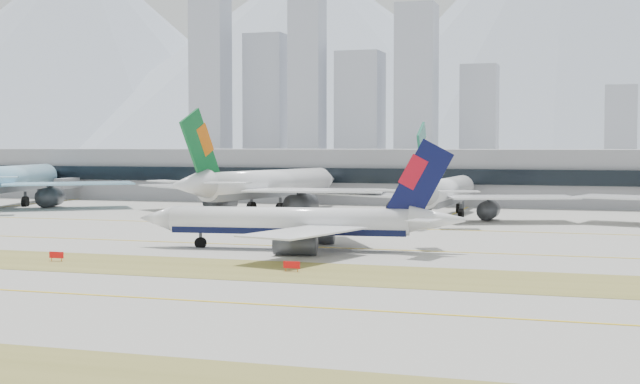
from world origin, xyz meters
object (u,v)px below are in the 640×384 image
(widebody_eva, at_px, (263,186))
(widebody_cathay, at_px, (444,193))
(taxiing_airliner, at_px, (300,223))
(widebody_korean, at_px, (7,181))
(terminal, at_px, (415,175))

(widebody_eva, height_order, widebody_cathay, widebody_eva)
(widebody_eva, bearing_deg, taxiing_airliner, -141.27)
(widebody_korean, xyz_separation_m, widebody_cathay, (115.63, -3.71, -1.19))
(widebody_eva, bearing_deg, terminal, -10.91)
(widebody_korean, relative_size, widebody_cathay, 1.18)
(widebody_korean, xyz_separation_m, widebody_eva, (72.08, -0.92, -0.30))
(widebody_eva, bearing_deg, widebody_korean, 102.72)
(widebody_korean, relative_size, widebody_eva, 1.05)
(widebody_korean, height_order, widebody_cathay, widebody_korean)
(widebody_eva, distance_m, terminal, 61.54)
(widebody_eva, distance_m, widebody_cathay, 43.65)
(widebody_korean, bearing_deg, widebody_cathay, -105.60)
(widebody_korean, distance_m, terminal, 111.98)
(taxiing_airliner, height_order, widebody_eva, widebody_eva)
(taxiing_airliner, bearing_deg, widebody_eva, -71.25)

